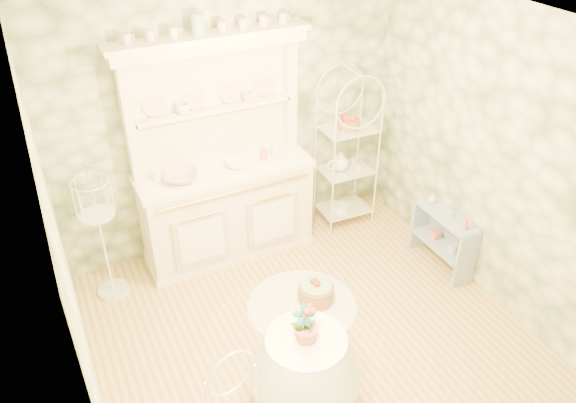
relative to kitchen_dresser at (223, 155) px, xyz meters
name	(u,v)px	position (x,y,z in m)	size (l,w,h in m)	color
floor	(313,338)	(0.20, -1.52, -1.15)	(3.60, 3.60, 0.00)	tan
ceiling	(323,33)	(0.20, -1.52, 1.56)	(3.60, 3.60, 0.00)	white
wall_left	(69,281)	(-1.60, -1.52, 0.21)	(3.60, 3.60, 0.00)	beige
wall_right	(498,161)	(2.00, -1.52, 0.21)	(3.60, 3.60, 0.00)	beige
wall_back	(231,121)	(0.20, 0.28, 0.21)	(3.60, 3.60, 0.00)	beige
wall_front	(484,387)	(0.20, -3.32, 0.21)	(3.60, 3.60, 0.00)	beige
kitchen_dresser	(223,155)	(0.00, 0.00, 0.00)	(1.87, 0.61, 2.29)	white
bakers_rack	(347,152)	(1.39, -0.03, -0.27)	(0.54, 0.39, 1.74)	white
side_shelf	(443,239)	(1.86, -1.19, -0.82)	(0.28, 0.75, 0.64)	#8C9DC0
round_table	(305,375)	(-0.18, -2.10, -0.81)	(0.60, 0.60, 0.66)	white
birdcage_stand	(100,229)	(-1.26, -0.13, -0.39)	(0.36, 0.36, 1.51)	white
floor_basket	(316,293)	(0.45, -1.11, -1.05)	(0.29, 0.29, 0.19)	#AA6E45
lace_rug	(302,306)	(0.29, -1.12, -1.14)	(1.04, 1.04, 0.01)	white
bowl_floral	(182,180)	(-0.44, -0.05, -0.13)	(0.32, 0.32, 0.08)	white
bowl_white	(237,166)	(0.12, -0.04, -0.13)	(0.21, 0.21, 0.07)	white
cup_left	(183,111)	(-0.31, 0.16, 0.47)	(0.13, 0.13, 0.10)	white
cup_right	(247,99)	(0.33, 0.16, 0.47)	(0.10, 0.10, 0.10)	white
potted_geranium	(304,328)	(-0.21, -2.12, -0.30)	(0.17, 0.12, 0.32)	#3F7238
bottle_amber	(465,223)	(1.85, -1.44, -0.46)	(0.06, 0.06, 0.15)	#BF6849
bottle_blue	(451,214)	(1.87, -1.23, -0.49)	(0.04, 0.04, 0.10)	#90A3BE
bottle_glass	(432,200)	(1.87, -0.93, -0.50)	(0.07, 0.07, 0.10)	silver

